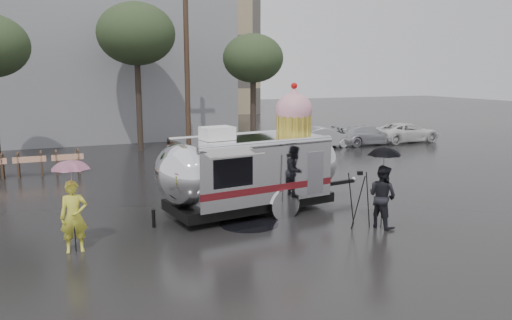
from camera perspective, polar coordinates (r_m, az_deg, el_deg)
name	(u,v)px	position (r m, az deg, el deg)	size (l,w,h in m)	color
ground	(235,226)	(14.50, -2.46, -7.50)	(120.00, 120.00, 0.00)	black
puddles	(222,194)	(18.17, -3.89, -3.86)	(4.28, 7.89, 0.01)	black
grey_building	(53,39)	(37.03, -22.21, 12.65)	(22.00, 12.00, 13.00)	slate
utility_pole	(187,67)	(27.93, -7.90, 10.49)	(1.60, 0.28, 9.00)	#473323
tree_mid	(136,34)	(28.44, -13.54, 13.78)	(4.20, 4.20, 8.03)	#382D26
tree_right	(253,59)	(28.13, -0.34, 11.47)	(3.36, 3.36, 6.42)	#382D26
barricade_row	(30,163)	(23.26, -24.42, -0.36)	(4.30, 0.80, 1.00)	#473323
parked_cars	(349,134)	(30.19, 10.61, 2.96)	(13.20, 1.90, 1.50)	silver
airstream_trailer	(253,167)	(15.61, -0.36, -0.75)	(7.58, 3.55, 4.11)	silver
person_left	(74,217)	(13.01, -20.10, -6.09)	(0.64, 0.43, 1.78)	gold
umbrella_pink	(71,175)	(12.77, -20.38, -1.58)	(1.14, 1.14, 2.33)	pink
person_right	(382,196)	(14.56, 14.23, -4.06)	(0.86, 0.48, 1.80)	black
umbrella_black	(384,160)	(14.35, 14.41, -0.02)	(1.15, 1.15, 2.33)	black
tripod	(359,193)	(14.46, 11.72, -3.71)	(0.63, 0.66, 1.62)	black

